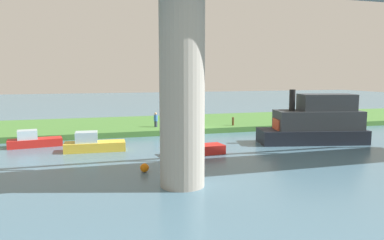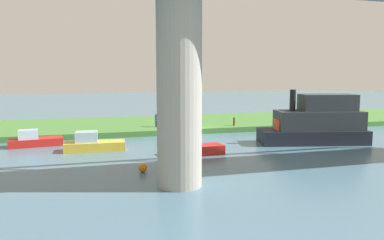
{
  "view_description": "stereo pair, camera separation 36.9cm",
  "coord_description": "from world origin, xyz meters",
  "px_view_note": "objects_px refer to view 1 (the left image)",
  "views": [
    {
      "loc": [
        9.47,
        32.31,
        5.53
      ],
      "look_at": [
        1.38,
        5.0,
        2.0
      ],
      "focal_mm": 34.63,
      "sensor_mm": 36.0,
      "label": 1
    },
    {
      "loc": [
        9.11,
        32.41,
        5.53
      ],
      "look_at": [
        1.38,
        5.0,
        2.0
      ],
      "focal_mm": 34.63,
      "sensor_mm": 36.0,
      "label": 2
    }
  ],
  "objects_px": {
    "motorboat_white": "(316,123)",
    "person_on_bank": "(156,120)",
    "marker_buoy": "(144,168)",
    "houseboat_blue": "(93,144)",
    "riverboat_paddlewheel": "(194,148)",
    "skiff_small": "(33,141)",
    "mooring_post": "(233,121)",
    "bridge_pylon": "(182,86)"
  },
  "relations": [
    {
      "from": "bridge_pylon",
      "to": "marker_buoy",
      "type": "bearing_deg",
      "value": -65.7
    },
    {
      "from": "bridge_pylon",
      "to": "person_on_bank",
      "type": "distance_m",
      "value": 17.94
    },
    {
      "from": "motorboat_white",
      "to": "marker_buoy",
      "type": "bearing_deg",
      "value": 18.97
    },
    {
      "from": "motorboat_white",
      "to": "houseboat_blue",
      "type": "relative_size",
      "value": 2.04
    },
    {
      "from": "person_on_bank",
      "to": "houseboat_blue",
      "type": "bearing_deg",
      "value": 50.97
    },
    {
      "from": "riverboat_paddlewheel",
      "to": "bridge_pylon",
      "type": "bearing_deg",
      "value": 68.58
    },
    {
      "from": "motorboat_white",
      "to": "person_on_bank",
      "type": "bearing_deg",
      "value": -39.33
    },
    {
      "from": "bridge_pylon",
      "to": "mooring_post",
      "type": "xyz_separation_m",
      "value": [
        -9.56,
        -16.28,
        -4.09
      ]
    },
    {
      "from": "houseboat_blue",
      "to": "riverboat_paddlewheel",
      "type": "relative_size",
      "value": 1.06
    },
    {
      "from": "houseboat_blue",
      "to": "riverboat_paddlewheel",
      "type": "xyz_separation_m",
      "value": [
        -6.67,
        3.22,
        -0.04
      ]
    },
    {
      "from": "houseboat_blue",
      "to": "riverboat_paddlewheel",
      "type": "distance_m",
      "value": 7.41
    },
    {
      "from": "person_on_bank",
      "to": "mooring_post",
      "type": "relative_size",
      "value": 1.74
    },
    {
      "from": "motorboat_white",
      "to": "riverboat_paddlewheel",
      "type": "distance_m",
      "value": 10.84
    },
    {
      "from": "skiff_small",
      "to": "marker_buoy",
      "type": "xyz_separation_m",
      "value": [
        -6.98,
        9.85,
        -0.21
      ]
    },
    {
      "from": "motorboat_white",
      "to": "riverboat_paddlewheel",
      "type": "bearing_deg",
      "value": 7.67
    },
    {
      "from": "bridge_pylon",
      "to": "riverboat_paddlewheel",
      "type": "relative_size",
      "value": 2.44
    },
    {
      "from": "person_on_bank",
      "to": "riverboat_paddlewheel",
      "type": "xyz_separation_m",
      "value": [
        -0.61,
        10.7,
        -0.73
      ]
    },
    {
      "from": "bridge_pylon",
      "to": "skiff_small",
      "type": "distance_m",
      "value": 16.08
    },
    {
      "from": "houseboat_blue",
      "to": "skiff_small",
      "type": "height_order",
      "value": "houseboat_blue"
    },
    {
      "from": "houseboat_blue",
      "to": "skiff_small",
      "type": "bearing_deg",
      "value": -34.65
    },
    {
      "from": "motorboat_white",
      "to": "riverboat_paddlewheel",
      "type": "relative_size",
      "value": 2.17
    },
    {
      "from": "bridge_pylon",
      "to": "motorboat_white",
      "type": "relative_size",
      "value": 1.12
    },
    {
      "from": "skiff_small",
      "to": "riverboat_paddlewheel",
      "type": "bearing_deg",
      "value": 150.53
    },
    {
      "from": "houseboat_blue",
      "to": "marker_buoy",
      "type": "height_order",
      "value": "houseboat_blue"
    },
    {
      "from": "skiff_small",
      "to": "riverboat_paddlewheel",
      "type": "relative_size",
      "value": 0.99
    },
    {
      "from": "bridge_pylon",
      "to": "marker_buoy",
      "type": "relative_size",
      "value": 19.94
    },
    {
      "from": "bridge_pylon",
      "to": "skiff_small",
      "type": "relative_size",
      "value": 2.46
    },
    {
      "from": "person_on_bank",
      "to": "marker_buoy",
      "type": "height_order",
      "value": "person_on_bank"
    },
    {
      "from": "motorboat_white",
      "to": "skiff_small",
      "type": "relative_size",
      "value": 2.19
    },
    {
      "from": "mooring_post",
      "to": "skiff_small",
      "type": "bearing_deg",
      "value": 10.5
    },
    {
      "from": "marker_buoy",
      "to": "motorboat_white",
      "type": "bearing_deg",
      "value": -161.03
    },
    {
      "from": "marker_buoy",
      "to": "riverboat_paddlewheel",
      "type": "bearing_deg",
      "value": -138.11
    },
    {
      "from": "riverboat_paddlewheel",
      "to": "motorboat_white",
      "type": "bearing_deg",
      "value": -172.33
    },
    {
      "from": "person_on_bank",
      "to": "houseboat_blue",
      "type": "height_order",
      "value": "person_on_bank"
    },
    {
      "from": "person_on_bank",
      "to": "skiff_small",
      "type": "distance_m",
      "value": 11.35
    },
    {
      "from": "person_on_bank",
      "to": "motorboat_white",
      "type": "xyz_separation_m",
      "value": [
        -11.3,
        9.26,
        0.4
      ]
    },
    {
      "from": "houseboat_blue",
      "to": "motorboat_white",
      "type": "bearing_deg",
      "value": 174.14
    },
    {
      "from": "bridge_pylon",
      "to": "riverboat_paddlewheel",
      "type": "distance_m",
      "value": 8.52
    },
    {
      "from": "motorboat_white",
      "to": "mooring_post",
      "type": "bearing_deg",
      "value": -65.09
    },
    {
      "from": "bridge_pylon",
      "to": "mooring_post",
      "type": "relative_size",
      "value": 12.47
    },
    {
      "from": "mooring_post",
      "to": "person_on_bank",
      "type": "bearing_deg",
      "value": -8.65
    },
    {
      "from": "bridge_pylon",
      "to": "mooring_post",
      "type": "bearing_deg",
      "value": -120.42
    }
  ]
}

